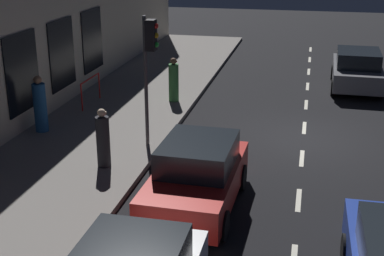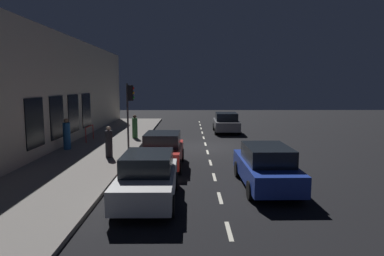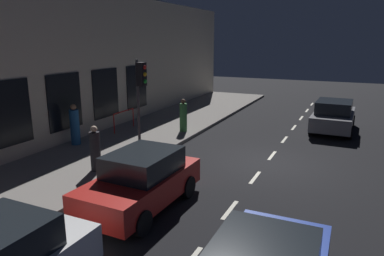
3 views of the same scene
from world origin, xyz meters
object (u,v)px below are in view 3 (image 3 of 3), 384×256
Objects in this scene: traffic_light at (141,86)px; pedestrian_1 at (95,150)px; parked_car_0 at (333,116)px; pedestrian_0 at (75,126)px; pedestrian_2 at (183,116)px; parked_car_3 at (142,181)px.

traffic_light is 2.77m from pedestrian_1.
pedestrian_0 is at bearing -140.60° from parked_car_0.
traffic_light is at bearing 6.58° from pedestrian_2.
pedestrian_0 is at bearing -30.96° from parked_car_3.
pedestrian_2 is at bearing -83.91° from traffic_light.
traffic_light is at bearing 141.94° from pedestrian_1.
parked_car_0 is 12.52m from pedestrian_0.
pedestrian_2 is at bearing -70.56° from parked_car_3.
pedestrian_2 reaches higher than parked_car_3.
pedestrian_0 is (9.83, 7.75, 0.17)m from parked_car_0.
pedestrian_0 reaches higher than pedestrian_1.
parked_car_0 is 7.63m from pedestrian_2.
pedestrian_1 is (-2.87, 2.14, -0.08)m from pedestrian_0.
traffic_light is at bearing -89.63° from pedestrian_0.
parked_car_0 is 12.10m from pedestrian_1.
pedestrian_2 is at bearing 163.76° from pedestrian_1.
pedestrian_1 is (6.97, 9.89, 0.08)m from parked_car_0.
parked_car_3 is 6.71m from pedestrian_0.
parked_car_3 is (-2.00, 3.18, -2.11)m from traffic_light.
parked_car_3 is at bearing -109.01° from parked_car_0.
pedestrian_1 is 6.14m from pedestrian_2.
pedestrian_2 reaches higher than parked_car_0.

